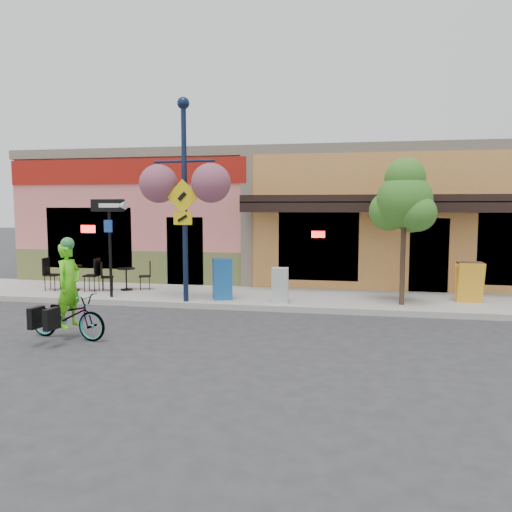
# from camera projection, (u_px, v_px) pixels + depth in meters

# --- Properties ---
(ground) EXTENTS (90.00, 90.00, 0.00)m
(ground) POSITION_uv_depth(u_px,v_px,m) (259.00, 316.00, 12.05)
(ground) COLOR #2D2D30
(ground) RESTS_ON ground
(sidewalk) EXTENTS (24.00, 3.00, 0.15)m
(sidewalk) POSITION_uv_depth(u_px,v_px,m) (271.00, 298.00, 13.99)
(sidewalk) COLOR #9E9B93
(sidewalk) RESTS_ON ground
(curb) EXTENTS (24.00, 0.12, 0.15)m
(curb) POSITION_uv_depth(u_px,v_px,m) (263.00, 308.00, 12.58)
(curb) COLOR #A8A59E
(curb) RESTS_ON ground
(building) EXTENTS (18.20, 8.20, 4.50)m
(building) POSITION_uv_depth(u_px,v_px,m) (294.00, 217.00, 19.16)
(building) COLOR #DA726B
(building) RESTS_ON ground
(bicycle) EXTENTS (1.81, 0.86, 0.91)m
(bicycle) POSITION_uv_depth(u_px,v_px,m) (68.00, 316.00, 9.91)
(bicycle) COLOR maroon
(bicycle) RESTS_ON ground
(cyclist_rider) EXTENTS (0.48, 0.66, 1.67)m
(cyclist_rider) POSITION_uv_depth(u_px,v_px,m) (69.00, 297.00, 9.87)
(cyclist_rider) COLOR #59DA17
(cyclist_rider) RESTS_ON ground
(lamp_post) EXTENTS (1.73, 0.81, 5.25)m
(lamp_post) POSITION_uv_depth(u_px,v_px,m) (185.00, 201.00, 12.85)
(lamp_post) COLOR #111D38
(lamp_post) RESTS_ON sidewalk
(one_way_sign) EXTENTS (1.04, 0.31, 2.68)m
(one_way_sign) POSITION_uv_depth(u_px,v_px,m) (110.00, 249.00, 13.60)
(one_way_sign) COLOR black
(one_way_sign) RESTS_ON sidewalk
(cafe_set_left) EXTENTS (1.68, 0.92, 0.98)m
(cafe_set_left) POSITION_uv_depth(u_px,v_px,m) (72.00, 274.00, 14.71)
(cafe_set_left) COLOR black
(cafe_set_left) RESTS_ON sidewalk
(cafe_set_right) EXTENTS (1.60, 1.22, 0.86)m
(cafe_set_right) POSITION_uv_depth(u_px,v_px,m) (126.00, 276.00, 14.82)
(cafe_set_right) COLOR black
(cafe_set_right) RESTS_ON sidewalk
(newspaper_box_blue) EXTENTS (0.62, 0.59, 1.09)m
(newspaper_box_blue) POSITION_uv_depth(u_px,v_px,m) (222.00, 279.00, 13.37)
(newspaper_box_blue) COLOR #1B5DA5
(newspaper_box_blue) RESTS_ON sidewalk
(newspaper_box_grey) EXTENTS (0.45, 0.41, 0.90)m
(newspaper_box_grey) POSITION_uv_depth(u_px,v_px,m) (280.00, 285.00, 12.89)
(newspaper_box_grey) COLOR #B7B7B7
(newspaper_box_grey) RESTS_ON sidewalk
(street_tree) EXTENTS (1.87, 1.87, 3.73)m
(street_tree) POSITION_uv_depth(u_px,v_px,m) (404.00, 231.00, 12.48)
(street_tree) COLOR #3D7A26
(street_tree) RESTS_ON sidewalk
(sandwich_board) EXTENTS (0.63, 0.46, 1.06)m
(sandwich_board) POSITION_uv_depth(u_px,v_px,m) (471.00, 283.00, 12.75)
(sandwich_board) COLOR yellow
(sandwich_board) RESTS_ON sidewalk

